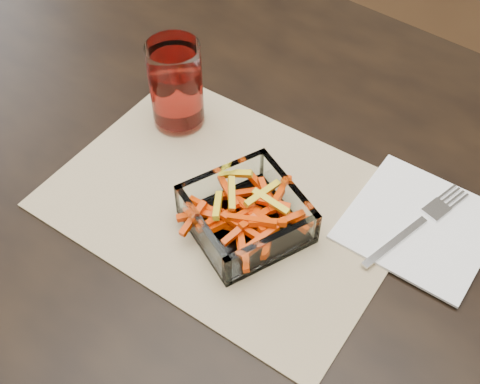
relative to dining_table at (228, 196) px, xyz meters
name	(u,v)px	position (x,y,z in m)	size (l,w,h in m)	color
dining_table	(228,196)	(0.00, 0.00, 0.00)	(1.60, 0.90, 0.75)	black
placemat	(228,200)	(0.05, -0.06, 0.09)	(0.45, 0.33, 0.00)	tan
glass_bowl	(246,216)	(0.10, -0.08, 0.11)	(0.17, 0.17, 0.05)	white
tumbler	(176,88)	(-0.10, 0.01, 0.15)	(0.08, 0.08, 0.13)	white
napkin	(420,224)	(0.27, 0.06, 0.09)	(0.17, 0.17, 0.00)	white
fork	(419,223)	(0.27, 0.06, 0.10)	(0.06, 0.19, 0.00)	silver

